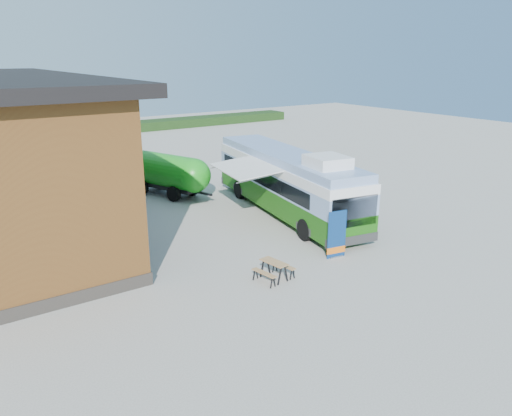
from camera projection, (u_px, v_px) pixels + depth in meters
ground at (286, 248)px, 22.61m from camera, size 100.00×100.00×0.00m
hedge at (137, 126)px, 56.69m from camera, size 40.00×3.00×1.00m
bus at (287, 180)px, 27.12m from camera, size 4.80×13.01×3.91m
awning at (250, 166)px, 25.88m from camera, size 3.38×4.72×0.53m
banner at (337, 239)px, 21.37m from camera, size 0.91×0.28×2.11m
picnic_table at (274, 266)px, 19.36m from camera, size 1.47×1.34×0.75m
person_a at (94, 199)px, 26.78m from camera, size 0.85×0.77×1.95m
person_b at (128, 191)px, 28.30m from camera, size 1.12×1.21×1.99m
slurry_tanker at (166, 172)px, 30.75m from camera, size 3.65×6.63×2.57m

